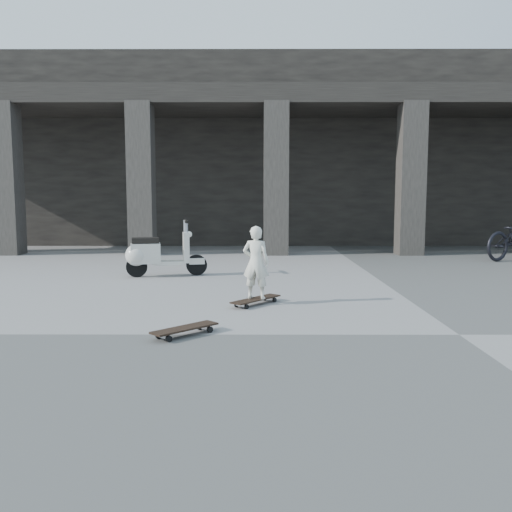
{
  "coord_description": "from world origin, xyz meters",
  "views": [
    {
      "loc": [
        -2.27,
        -5.96,
        1.55
      ],
      "look_at": [
        -2.3,
        2.2,
        0.65
      ],
      "focal_mm": 38.0,
      "sensor_mm": 36.0,
      "label": 1
    }
  ],
  "objects_px": {
    "skateboard_spare": "(185,329)",
    "scooter": "(153,254)",
    "longboard": "(256,300)",
    "child": "(256,262)"
  },
  "relations": [
    {
      "from": "longboard",
      "to": "child",
      "type": "height_order",
      "value": "child"
    },
    {
      "from": "longboard",
      "to": "scooter",
      "type": "distance_m",
      "value": 3.43
    },
    {
      "from": "longboard",
      "to": "skateboard_spare",
      "type": "xyz_separation_m",
      "value": [
        -0.79,
        -1.75,
        0.0
      ]
    },
    {
      "from": "longboard",
      "to": "scooter",
      "type": "xyz_separation_m",
      "value": [
        -2.01,
        2.75,
        0.36
      ]
    },
    {
      "from": "longboard",
      "to": "skateboard_spare",
      "type": "distance_m",
      "value": 1.92
    },
    {
      "from": "child",
      "to": "scooter",
      "type": "relative_size",
      "value": 0.67
    },
    {
      "from": "skateboard_spare",
      "to": "child",
      "type": "xyz_separation_m",
      "value": [
        0.79,
        1.75,
        0.54
      ]
    },
    {
      "from": "child",
      "to": "skateboard_spare",
      "type": "bearing_deg",
      "value": 78.09
    },
    {
      "from": "skateboard_spare",
      "to": "child",
      "type": "height_order",
      "value": "child"
    },
    {
      "from": "skateboard_spare",
      "to": "scooter",
      "type": "height_order",
      "value": "scooter"
    }
  ]
}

